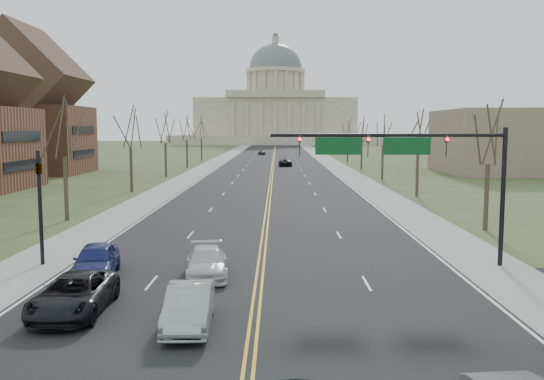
{
  "coord_description": "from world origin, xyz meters",
  "views": [
    {
      "loc": [
        0.85,
        -16.05,
        7.19
      ],
      "look_at": [
        0.5,
        22.49,
        3.0
      ],
      "focal_mm": 38.0,
      "sensor_mm": 36.0,
      "label": 1
    }
  ],
  "objects_px": {
    "signal_mast": "(406,156)",
    "car_sb_inner_second": "(207,262)",
    "car_far_sb": "(262,152)",
    "signal_left": "(40,195)",
    "car_sb_inner_lead": "(189,306)",
    "car_far_nb": "(285,162)",
    "car_sb_outer_second": "(96,260)",
    "car_sb_outer_lead": "(74,294)"
  },
  "relations": [
    {
      "from": "signal_mast",
      "to": "car_sb_outer_lead",
      "type": "bearing_deg",
      "value": -151.3
    },
    {
      "from": "signal_left",
      "to": "car_far_sb",
      "type": "distance_m",
      "value": 124.31
    },
    {
      "from": "car_far_nb",
      "to": "car_sb_inner_lead",
      "type": "bearing_deg",
      "value": 84.55
    },
    {
      "from": "car_sb_inner_lead",
      "to": "car_sb_inner_second",
      "type": "distance_m",
      "value": 7.08
    },
    {
      "from": "car_sb_outer_lead",
      "to": "car_far_sb",
      "type": "distance_m",
      "value": 131.98
    },
    {
      "from": "car_sb_inner_second",
      "to": "car_far_nb",
      "type": "xyz_separation_m",
      "value": [
        4.89,
        80.68,
        0.02
      ]
    },
    {
      "from": "car_sb_inner_lead",
      "to": "car_far_sb",
      "type": "bearing_deg",
      "value": 87.58
    },
    {
      "from": "car_sb_outer_second",
      "to": "car_sb_inner_lead",
      "type": "bearing_deg",
      "value": -59.28
    },
    {
      "from": "signal_mast",
      "to": "car_sb_inner_second",
      "type": "height_order",
      "value": "signal_mast"
    },
    {
      "from": "signal_mast",
      "to": "car_far_sb",
      "type": "height_order",
      "value": "signal_mast"
    },
    {
      "from": "signal_mast",
      "to": "car_sb_inner_second",
      "type": "bearing_deg",
      "value": -166.95
    },
    {
      "from": "car_sb_outer_second",
      "to": "car_far_sb",
      "type": "distance_m",
      "value": 126.51
    },
    {
      "from": "car_sb_inner_lead",
      "to": "car_far_sb",
      "type": "distance_m",
      "value": 133.4
    },
    {
      "from": "signal_mast",
      "to": "car_sb_outer_lead",
      "type": "xyz_separation_m",
      "value": [
        -14.47,
        -7.92,
        -5.01
      ]
    },
    {
      "from": "car_far_sb",
      "to": "car_sb_inner_second",
      "type": "bearing_deg",
      "value": -87.27
    },
    {
      "from": "car_sb_inner_lead",
      "to": "car_sb_outer_lead",
      "type": "bearing_deg",
      "value": 159.77
    },
    {
      "from": "signal_left",
      "to": "car_far_sb",
      "type": "bearing_deg",
      "value": 86.2
    },
    {
      "from": "signal_left",
      "to": "car_sb_outer_second",
      "type": "xyz_separation_m",
      "value": [
        3.6,
        -2.42,
        -2.9
      ]
    },
    {
      "from": "signal_left",
      "to": "car_sb_outer_lead",
      "type": "height_order",
      "value": "signal_left"
    },
    {
      "from": "car_sb_outer_lead",
      "to": "car_sb_outer_second",
      "type": "bearing_deg",
      "value": 97.58
    },
    {
      "from": "car_far_sb",
      "to": "signal_left",
      "type": "bearing_deg",
      "value": -91.39
    },
    {
      "from": "car_sb_outer_lead",
      "to": "car_far_sb",
      "type": "relative_size",
      "value": 1.19
    },
    {
      "from": "car_sb_outer_lead",
      "to": "car_far_sb",
      "type": "bearing_deg",
      "value": 86.9
    },
    {
      "from": "signal_mast",
      "to": "car_sb_inner_second",
      "type": "relative_size",
      "value": 2.56
    },
    {
      "from": "car_sb_inner_lead",
      "to": "car_sb_inner_second",
      "type": "relative_size",
      "value": 0.96
    },
    {
      "from": "car_sb_outer_second",
      "to": "car_far_nb",
      "type": "distance_m",
      "value": 81.43
    },
    {
      "from": "car_sb_inner_lead",
      "to": "car_sb_inner_second",
      "type": "height_order",
      "value": "car_sb_inner_lead"
    },
    {
      "from": "signal_mast",
      "to": "car_far_nb",
      "type": "xyz_separation_m",
      "value": [
        -5.12,
        78.36,
        -5.04
      ]
    },
    {
      "from": "car_sb_inner_lead",
      "to": "signal_mast",
      "type": "bearing_deg",
      "value": 41.04
    },
    {
      "from": "car_sb_outer_second",
      "to": "car_far_sb",
      "type": "xyz_separation_m",
      "value": [
        4.64,
        126.43,
        -0.04
      ]
    },
    {
      "from": "car_sb_inner_lead",
      "to": "signal_left",
      "type": "bearing_deg",
      "value": 131.49
    },
    {
      "from": "car_sb_inner_second",
      "to": "car_far_sb",
      "type": "relative_size",
      "value": 1.05
    },
    {
      "from": "signal_mast",
      "to": "car_sb_inner_lead",
      "type": "relative_size",
      "value": 2.66
    },
    {
      "from": "car_sb_inner_lead",
      "to": "car_far_nb",
      "type": "xyz_separation_m",
      "value": [
        4.65,
        87.75,
        -0.04
      ]
    },
    {
      "from": "car_sb_inner_second",
      "to": "car_sb_outer_second",
      "type": "relative_size",
      "value": 1.0
    },
    {
      "from": "car_far_sb",
      "to": "car_sb_inner_lead",
      "type": "bearing_deg",
      "value": -87.18
    },
    {
      "from": "car_sb_inner_lead",
      "to": "car_sb_outer_lead",
      "type": "xyz_separation_m",
      "value": [
        -4.7,
        1.47,
        -0.01
      ]
    },
    {
      "from": "car_sb_outer_second",
      "to": "car_far_nb",
      "type": "bearing_deg",
      "value": 74.86
    },
    {
      "from": "signal_left",
      "to": "car_sb_outer_second",
      "type": "distance_m",
      "value": 5.22
    },
    {
      "from": "car_sb_inner_second",
      "to": "signal_mast",
      "type": "bearing_deg",
      "value": 6.05
    },
    {
      "from": "car_sb_inner_second",
      "to": "car_far_sb",
      "type": "height_order",
      "value": "car_far_sb"
    },
    {
      "from": "car_sb_outer_second",
      "to": "car_far_sb",
      "type": "height_order",
      "value": "car_sb_outer_second"
    }
  ]
}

